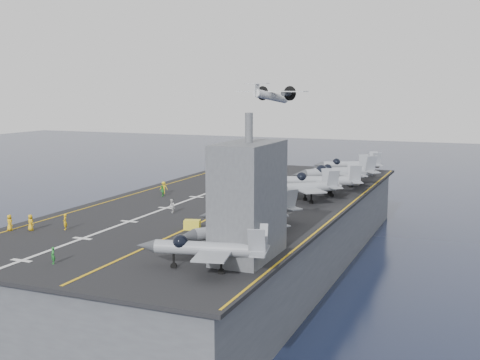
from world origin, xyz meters
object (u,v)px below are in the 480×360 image
at_px(fighter_jet_0, 210,247).
at_px(tow_cart_a, 192,225).
at_px(island_superstructure, 249,186).
at_px(transport_plane, 271,96).

distance_m(fighter_jet_0, tow_cart_a, 17.46).
bearing_deg(fighter_jet_0, island_superstructure, 71.44).
distance_m(island_superstructure, transport_plane, 90.02).
relative_size(fighter_jet_0, tow_cart_a, 6.45).
xyz_separation_m(fighter_jet_0, tow_cart_a, (-9.34, 14.66, -1.66)).
bearing_deg(fighter_jet_0, transport_plane, 105.96).
distance_m(island_superstructure, fighter_jet_0, 7.85).
bearing_deg(island_superstructure, fighter_jet_0, -108.56).
xyz_separation_m(island_superstructure, fighter_jet_0, (-1.86, -5.54, -5.24)).
bearing_deg(island_superstructure, transport_plane, 108.07).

